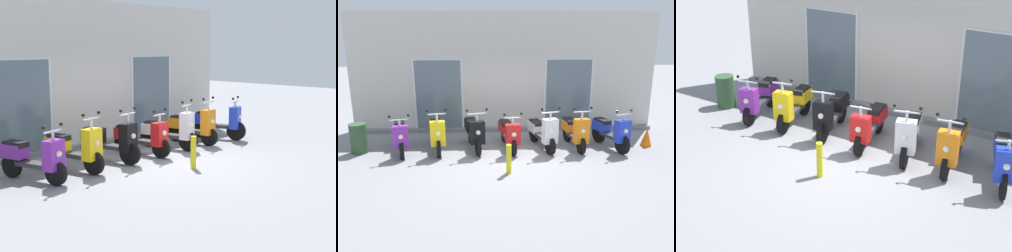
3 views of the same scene
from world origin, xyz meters
The scene contains 11 objects.
ground_plane centered at (0.00, 0.00, 0.00)m, with size 40.00×40.00×0.00m, color gray.
storefront_facade centered at (0.00, 2.81, 1.79)m, with size 9.54×0.50×3.70m.
scooter_purple centered at (-2.88, 0.83, 0.47)m, with size 0.72×1.60×1.16m.
scooter_yellow centered at (-1.91, 0.86, 0.49)m, with size 0.65×1.58×1.28m.
scooter_black centered at (-0.90, 0.93, 0.49)m, with size 0.70×1.62×1.26m.
scooter_red centered at (0.05, 0.93, 0.45)m, with size 0.61×1.61×1.15m.
scooter_white centered at (0.99, 0.90, 0.47)m, with size 0.75×1.56×1.27m.
scooter_orange centered at (1.89, 0.89, 0.49)m, with size 0.59×1.53×1.28m.
scooter_blue centered at (2.88, 0.79, 0.50)m, with size 0.77×1.51×1.21m.
curb_bollard centered at (-0.04, -0.76, 0.35)m, with size 0.12×0.12×0.70m, color yellow.
traffic_cone centered at (3.96, 0.92, 0.26)m, with size 0.32×0.32×0.52m, color orange.
Camera 1 is at (-7.36, -7.03, 2.58)m, focal length 49.88 mm.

